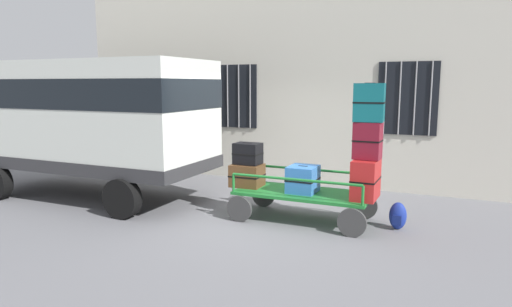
% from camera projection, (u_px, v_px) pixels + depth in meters
% --- Properties ---
extents(ground_plane, '(40.00, 40.00, 0.00)m').
position_uv_depth(ground_plane, '(260.00, 212.00, 8.08)').
color(ground_plane, slate).
extents(building_wall, '(12.00, 0.38, 5.00)m').
position_uv_depth(building_wall, '(308.00, 75.00, 10.15)').
color(building_wall, beige).
rests_on(building_wall, ground).
extents(van, '(4.98, 2.11, 2.74)m').
position_uv_depth(van, '(90.00, 115.00, 8.99)').
color(van, silver).
rests_on(van, ground).
extents(luggage_cart, '(2.33, 1.09, 0.50)m').
position_uv_depth(luggage_cart, '(303.00, 197.00, 7.57)').
color(luggage_cart, '#1E722D').
rests_on(luggage_cart, ground).
extents(cart_railing, '(2.21, 0.95, 0.32)m').
position_uv_depth(cart_railing, '(303.00, 176.00, 7.51)').
color(cart_railing, '#1E722D').
rests_on(cart_railing, luggage_cart).
extents(suitcase_left_bottom, '(0.56, 0.48, 0.40)m').
position_uv_depth(suitcase_left_bottom, '(247.00, 175.00, 7.94)').
color(suitcase_left_bottom, brown).
rests_on(suitcase_left_bottom, luggage_cart).
extents(suitcase_left_middle, '(0.47, 0.36, 0.38)m').
position_uv_depth(suitcase_left_middle, '(248.00, 153.00, 7.91)').
color(suitcase_left_middle, black).
rests_on(suitcase_left_middle, suitcase_left_bottom).
extents(suitcase_midleft_bottom, '(0.48, 0.54, 0.45)m').
position_uv_depth(suitcase_midleft_bottom, '(303.00, 179.00, 7.51)').
color(suitcase_midleft_bottom, '#3372C6').
rests_on(suitcase_midleft_bottom, luggage_cart).
extents(suitcase_center_bottom, '(0.39, 0.64, 0.63)m').
position_uv_depth(suitcase_center_bottom, '(366.00, 179.00, 7.06)').
color(suitcase_center_bottom, '#B21E1E').
rests_on(suitcase_center_bottom, luggage_cart).
extents(suitcase_center_middle, '(0.44, 0.35, 0.59)m').
position_uv_depth(suitcase_center_middle, '(368.00, 141.00, 7.00)').
color(suitcase_center_middle, maroon).
rests_on(suitcase_center_middle, suitcase_center_bottom).
extents(suitcase_center_top, '(0.49, 0.37, 0.60)m').
position_uv_depth(suitcase_center_top, '(369.00, 102.00, 6.92)').
color(suitcase_center_top, '#0F5960').
rests_on(suitcase_center_top, suitcase_center_middle).
extents(backpack, '(0.27, 0.22, 0.44)m').
position_uv_depth(backpack, '(398.00, 216.00, 7.11)').
color(backpack, navy).
rests_on(backpack, ground).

